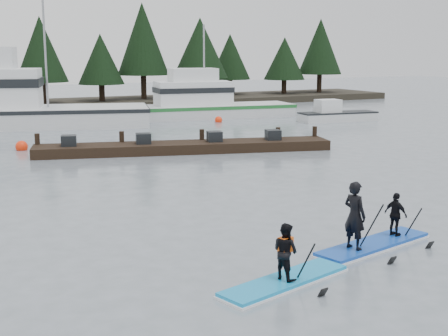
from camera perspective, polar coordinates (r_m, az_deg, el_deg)
name	(u,v)px	position (r m, az deg, el deg)	size (l,w,h in m)	color
ground	(334,251)	(15.87, 9.98, -7.52)	(160.00, 160.00, 0.00)	slate
far_shore	(29,106)	(54.94, -17.41, 5.41)	(70.00, 8.00, 0.60)	#2D281E
treeline	(29,110)	(54.97, -17.39, 5.10)	(60.00, 4.00, 8.00)	black
fishing_boat_large	(4,116)	(42.82, -19.46, 4.51)	(17.92, 9.43, 9.79)	silver
fishing_boat_medium	(208,111)	(46.43, -1.52, 5.28)	(12.46, 5.15, 7.53)	silver
skiff	(338,117)	(44.71, 10.38, 4.65)	(5.52, 1.65, 0.64)	silver
floating_dock	(185,147)	(30.62, -3.63, 1.91)	(14.42, 1.92, 0.48)	black
buoy_b	(22,150)	(32.82, -18.00, 1.57)	(0.61, 0.61, 0.61)	#FE300C
buoy_c	(218,122)	(43.45, -0.51, 4.22)	(0.52, 0.52, 0.52)	#FE300C
paddleboard_solo	(285,265)	(13.48, 5.61, -8.84)	(3.36, 1.61, 1.82)	#158BC9
paddleboard_duo	(371,226)	(16.15, 13.29, -5.21)	(3.70, 1.63, 2.31)	#1244AC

